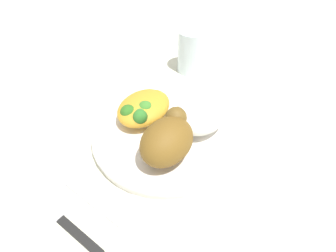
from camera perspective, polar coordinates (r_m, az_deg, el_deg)
The scene contains 8 objects.
ground_plane at distance 0.53m, azimuth 0.00°, elevation -2.22°, with size 2.00×2.00×0.00m, color silver.
plate at distance 0.53m, azimuth 0.00°, elevation -1.48°, with size 0.26×0.26×0.02m.
roasted_chicken at distance 0.46m, azimuth -0.09°, elevation -2.49°, with size 0.10×0.07×0.06m.
rice_pile at distance 0.52m, azimuth 6.02°, elevation 2.29°, with size 0.10×0.08×0.05m, color white.
mac_cheese_with_broccoli at distance 0.54m, azimuth -4.65°, elevation 3.23°, with size 0.11×0.08×0.04m.
fork at distance 0.48m, azimuth -15.83°, elevation -11.77°, with size 0.02×0.14×0.01m.
knife at distance 0.46m, azimuth -19.11°, elevation -15.85°, with size 0.02×0.19×0.01m.
water_glass at distance 0.68m, azimuth 4.38°, elevation 13.57°, with size 0.06×0.06×0.09m, color silver.
Camera 1 is at (-0.31, -0.22, 0.38)m, focal length 33.18 mm.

